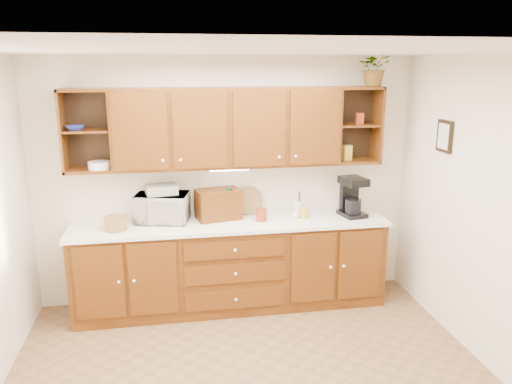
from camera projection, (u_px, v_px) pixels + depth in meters
name	position (u px, v px, depth m)	size (l,w,h in m)	color
ceiling	(254.00, 50.00, 3.34)	(4.00, 4.00, 0.00)	white
back_wall	(227.00, 181.00, 5.33)	(4.00, 4.00, 0.00)	#ECE0C7
right_wall	(500.00, 220.00, 3.99)	(3.50, 3.50, 0.00)	#ECE0C7
base_cabinets	(231.00, 266.00, 5.25)	(3.20, 0.60, 0.90)	#3B1A06
countertop	(231.00, 224.00, 5.13)	(3.24, 0.64, 0.04)	white
upper_cabinets	(229.00, 127.00, 5.03)	(3.20, 0.33, 0.80)	#3B1A06
undercabinet_light	(229.00, 169.00, 5.08)	(0.40, 0.05, 0.03)	white
framed_picture	(445.00, 136.00, 4.71)	(0.03, 0.24, 0.30)	black
wicker_basket	(116.00, 223.00, 4.85)	(0.22, 0.22, 0.14)	olive
microwave	(162.00, 208.00, 5.10)	(0.53, 0.36, 0.29)	beige
towel_stack	(161.00, 189.00, 5.06)	(0.31, 0.23, 0.09)	#D2B963
wine_bottle	(229.00, 203.00, 5.18)	(0.07, 0.07, 0.34)	black
woven_tray	(249.00, 213.00, 5.38)	(0.31, 0.31, 0.02)	olive
bread_box	(218.00, 204.00, 5.19)	(0.45, 0.28, 0.31)	#3B1A06
mug_tree	(299.00, 213.00, 5.30)	(0.23, 0.23, 0.26)	#3B1A06
canister_red	(261.00, 215.00, 5.13)	(0.11, 0.11, 0.14)	maroon
canister_white	(297.00, 209.00, 5.29)	(0.08, 0.08, 0.17)	white
canister_yellow	(304.00, 212.00, 5.25)	(0.09, 0.09, 0.12)	gold
coffee_maker	(352.00, 197.00, 5.30)	(0.28, 0.33, 0.42)	black
bowl_stack	(75.00, 128.00, 4.74)	(0.19, 0.19, 0.05)	navy
plate_stack	(100.00, 165.00, 4.86)	(0.22, 0.22, 0.07)	white
pantry_box_yellow	(347.00, 153.00, 5.30)	(0.09, 0.07, 0.16)	gold
pantry_box_red	(359.00, 118.00, 5.23)	(0.08, 0.07, 0.12)	maroon
potted_plant	(374.00, 67.00, 5.07)	(0.34, 0.30, 0.38)	#999999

